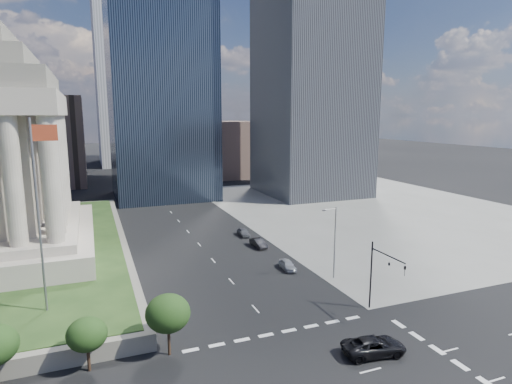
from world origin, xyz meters
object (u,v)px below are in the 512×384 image
pickup_truck (374,346)px  parked_sedan_mid (258,243)px  flagpole (39,206)px  parked_sedan_near (287,265)px  traffic_signal_ne (381,270)px  street_lamp_north (334,239)px  parked_sedan_far (243,232)px

pickup_truck → parked_sedan_mid: bearing=4.9°
flagpole → parked_sedan_near: 33.83m
traffic_signal_ne → pickup_truck: traffic_signal_ne is taller
street_lamp_north → parked_sedan_near: street_lamp_north is taller
pickup_truck → parked_sedan_mid: pickup_truck is taller
traffic_signal_ne → street_lamp_north: size_ratio=0.80×
flagpole → street_lamp_north: flagpole is taller
parked_sedan_far → traffic_signal_ne: bearing=-82.0°
street_lamp_north → parked_sedan_far: 25.15m
street_lamp_north → parked_sedan_far: bearing=100.1°
parked_sedan_mid → pickup_truck: bearing=-96.4°
parked_sedan_near → pickup_truck: bearing=-90.5°
flagpole → parked_sedan_near: (30.83, 6.33, -12.41)m
traffic_signal_ne → parked_sedan_mid: (-3.50, 28.08, -4.52)m
traffic_signal_ne → parked_sedan_mid: bearing=97.1°
parked_sedan_mid → street_lamp_north: bearing=-78.4°
pickup_truck → parked_sedan_far: (2.14, 42.21, -0.12)m
pickup_truck → flagpole: bearing=67.9°
parked_sedan_far → pickup_truck: bearing=-90.5°
pickup_truck → parked_sedan_near: size_ratio=1.46×
parked_sedan_mid → parked_sedan_far: 7.50m
parked_sedan_mid → parked_sedan_far: bearing=87.2°
street_lamp_north → parked_sedan_near: size_ratio=2.42×
parked_sedan_near → parked_sedan_mid: 11.45m
parked_sedan_mid → parked_sedan_far: parked_sedan_mid is taller
traffic_signal_ne → flagpole: bearing=163.3°
flagpole → parked_sedan_mid: bearing=30.0°
pickup_truck → parked_sedan_far: 42.26m
traffic_signal_ne → street_lamp_north: street_lamp_north is taller
parked_sedan_near → traffic_signal_ne: bearing=-73.3°
flagpole → pickup_truck: (28.68, -16.93, -12.28)m
parked_sedan_near → parked_sedan_far: bearing=94.8°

